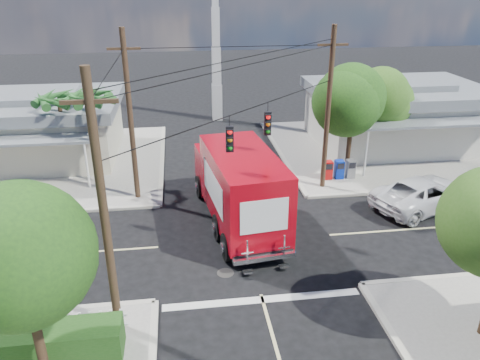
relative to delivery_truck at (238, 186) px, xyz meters
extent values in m
plane|color=black|center=(0.10, -1.79, -1.98)|extent=(120.00, 120.00, 0.00)
cube|color=gray|center=(11.10, 9.21, -1.91)|extent=(14.00, 14.00, 0.14)
cube|color=#BAB5A5|center=(4.10, 9.21, -1.91)|extent=(0.25, 14.00, 0.14)
cube|color=#BAB5A5|center=(11.10, 2.21, -1.91)|extent=(14.00, 0.25, 0.14)
cube|color=gray|center=(-10.90, 9.21, -1.91)|extent=(14.00, 14.00, 0.14)
cube|color=#BAB5A5|center=(-3.90, 9.21, -1.91)|extent=(0.25, 14.00, 0.14)
cube|color=#BAB5A5|center=(-10.90, 2.21, -1.91)|extent=(14.00, 0.25, 0.14)
cube|color=beige|center=(0.10, 8.21, -1.98)|extent=(0.12, 12.00, 0.01)
cube|color=beige|center=(10.10, -1.79, -1.98)|extent=(12.00, 0.12, 0.01)
cube|color=beige|center=(-9.90, -1.79, -1.98)|extent=(12.00, 0.12, 0.01)
cube|color=silver|center=(0.10, -6.09, -1.98)|extent=(7.50, 0.40, 0.01)
cube|color=beige|center=(12.60, 10.21, -0.14)|extent=(11.00, 8.00, 3.40)
cube|color=gray|center=(12.60, 10.21, 1.91)|extent=(11.80, 8.80, 0.70)
cube|color=gray|center=(12.60, 10.21, 2.41)|extent=(6.05, 4.40, 0.50)
cube|color=gray|center=(12.60, 5.31, 1.06)|extent=(9.90, 1.80, 0.15)
cylinder|color=silver|center=(8.20, 4.51, -0.39)|extent=(0.12, 0.12, 2.90)
cube|color=beige|center=(-11.90, 10.71, -0.24)|extent=(10.00, 8.00, 3.20)
cube|color=gray|center=(-11.90, 10.71, 1.71)|extent=(10.80, 8.80, 0.70)
cube|color=gray|center=(-11.90, 10.71, 2.21)|extent=(5.50, 4.40, 0.50)
cube|color=gray|center=(-11.90, 5.81, 0.86)|extent=(9.00, 1.80, 0.15)
cylinder|color=silver|center=(-7.90, 5.01, -0.49)|extent=(0.12, 0.12, 2.70)
cube|color=silver|center=(0.60, 18.21, -0.48)|extent=(0.80, 0.80, 3.00)
cube|color=silver|center=(0.60, 18.21, 2.52)|extent=(0.70, 0.70, 3.00)
cube|color=silver|center=(0.60, 18.21, 5.52)|extent=(0.60, 0.60, 3.00)
cylinder|color=#422D1C|center=(-6.90, -9.29, 0.02)|extent=(0.28, 0.28, 3.71)
sphere|color=#1E4517|center=(-6.90, -9.29, 2.34)|extent=(3.71, 3.71, 3.71)
sphere|color=#1E4517|center=(-7.30, -9.09, 2.57)|extent=(3.02, 3.02, 3.02)
sphere|color=#1E4517|center=(-6.55, -9.59, 2.22)|extent=(3.25, 3.25, 3.25)
cylinder|color=#422D1C|center=(7.30, 5.01, 0.21)|extent=(0.28, 0.28, 4.10)
sphere|color=#1E4517|center=(7.30, 5.01, 2.77)|extent=(4.10, 4.10, 4.10)
sphere|color=#1E4517|center=(6.90, 5.21, 3.02)|extent=(3.33, 3.33, 3.33)
sphere|color=#1E4517|center=(7.65, 4.71, 2.64)|extent=(3.58, 3.58, 3.58)
cylinder|color=#422D1C|center=(9.90, 7.21, -0.05)|extent=(0.28, 0.28, 3.58)
sphere|color=#36661C|center=(9.90, 7.21, 2.19)|extent=(3.58, 3.58, 3.58)
sphere|color=#36661C|center=(9.50, 7.41, 2.42)|extent=(2.91, 2.91, 2.91)
sphere|color=#36661C|center=(10.25, 6.91, 2.08)|extent=(3.14, 3.14, 3.14)
cylinder|color=#422D1C|center=(-7.40, 5.71, 0.66)|extent=(0.24, 0.24, 5.00)
cone|color=#276025|center=(-6.50, 5.71, 3.26)|extent=(0.50, 2.06, 0.98)
cone|color=#276025|center=(-6.83, 6.42, 3.26)|extent=(1.92, 1.68, 0.98)
cone|color=#276025|center=(-7.60, 6.59, 3.26)|extent=(2.12, 0.95, 0.98)
cone|color=#276025|center=(-8.21, 6.10, 3.26)|extent=(1.34, 2.07, 0.98)
cone|color=#276025|center=(-8.21, 5.32, 3.26)|extent=(1.34, 2.07, 0.98)
cone|color=#276025|center=(-7.60, 4.84, 3.26)|extent=(2.12, 0.95, 0.98)
cone|color=#276025|center=(-6.83, 5.01, 3.26)|extent=(1.92, 1.68, 0.98)
cylinder|color=#422D1C|center=(-9.40, 7.21, 0.46)|extent=(0.24, 0.24, 4.60)
cone|color=#276025|center=(-8.50, 7.21, 2.86)|extent=(0.50, 2.06, 0.98)
cone|color=#276025|center=(-8.83, 7.92, 2.86)|extent=(1.92, 1.68, 0.98)
cone|color=#276025|center=(-9.60, 8.09, 2.86)|extent=(2.12, 0.95, 0.98)
cone|color=#276025|center=(-10.21, 7.60, 2.86)|extent=(1.34, 2.07, 0.98)
cone|color=#276025|center=(-10.21, 6.82, 2.86)|extent=(1.34, 2.07, 0.98)
cone|color=#276025|center=(-9.60, 6.34, 2.86)|extent=(2.12, 0.95, 0.98)
cone|color=#276025|center=(-8.83, 6.51, 2.86)|extent=(1.92, 1.68, 0.98)
cylinder|color=#473321|center=(-5.10, -6.99, 2.52)|extent=(0.28, 0.28, 9.00)
cube|color=#473321|center=(-5.10, -6.99, 6.02)|extent=(1.60, 0.12, 0.12)
cylinder|color=#473321|center=(5.30, 3.41, 2.52)|extent=(0.28, 0.28, 9.00)
cube|color=#473321|center=(5.30, 3.41, 6.02)|extent=(1.60, 0.12, 0.12)
cylinder|color=#473321|center=(-5.10, 3.41, 2.52)|extent=(0.28, 0.28, 9.00)
cube|color=#473321|center=(-5.10, 3.41, 6.02)|extent=(1.60, 0.12, 0.12)
cylinder|color=black|center=(0.10, -1.79, 4.22)|extent=(10.43, 10.43, 0.04)
cube|color=black|center=(-0.70, -2.59, 3.27)|extent=(0.30, 0.24, 1.05)
sphere|color=red|center=(-0.70, -2.73, 3.60)|extent=(0.20, 0.20, 0.20)
cube|color=black|center=(1.20, -0.69, 3.27)|extent=(0.30, 0.24, 1.05)
sphere|color=red|center=(1.20, -0.83, 3.60)|extent=(0.20, 0.20, 0.20)
cube|color=silver|center=(-7.70, -7.39, -1.49)|extent=(5.94, 0.05, 0.08)
cube|color=silver|center=(-7.70, -7.39, -1.09)|extent=(5.94, 0.05, 0.08)
cube|color=silver|center=(-4.90, -7.39, -1.34)|extent=(0.09, 0.06, 1.00)
cube|color=#194012|center=(-7.90, -8.19, -1.29)|extent=(6.20, 1.20, 1.10)
cube|color=#B50D0D|center=(5.90, 4.41, -1.29)|extent=(0.50, 0.50, 1.10)
cube|color=#07249A|center=(6.60, 4.41, -1.29)|extent=(0.50, 0.50, 1.10)
cube|color=slate|center=(7.30, 4.41, -1.29)|extent=(0.50, 0.50, 1.10)
cube|color=black|center=(-0.02, 0.18, -1.37)|extent=(3.62, 8.94, 0.28)
cube|color=#AC0613|center=(-0.44, 3.55, -0.48)|extent=(2.89, 2.21, 2.45)
cube|color=black|center=(-0.54, 4.32, -0.03)|extent=(2.36, 0.57, 1.06)
cube|color=silver|center=(-0.57, 4.54, -1.26)|extent=(2.56, 0.45, 0.39)
cube|color=#AC0613|center=(0.10, -0.82, 0.30)|extent=(3.56, 6.76, 3.23)
cube|color=white|center=(1.51, -0.64, 0.47)|extent=(0.52, 3.98, 1.45)
cube|color=white|center=(-1.30, -0.99, 0.47)|extent=(0.52, 3.98, 1.45)
cube|color=white|center=(0.50, -4.05, 0.47)|extent=(1.99, 0.27, 1.45)
cube|color=silver|center=(0.52, -4.19, -1.37)|extent=(2.69, 0.61, 0.20)
cube|color=silver|center=(-0.23, -4.43, -0.92)|extent=(0.51, 0.13, 1.11)
cube|color=silver|center=(1.31, -4.24, -0.92)|extent=(0.51, 0.13, 1.11)
cylinder|color=black|center=(-1.69, 3.22, -1.37)|extent=(0.51, 1.26, 1.23)
cylinder|color=black|center=(0.85, 3.54, -1.37)|extent=(0.51, 1.26, 1.23)
cylinder|color=black|center=(-0.89, -3.19, -1.37)|extent=(0.51, 1.26, 1.23)
cylinder|color=black|center=(1.65, -2.87, -1.37)|extent=(0.51, 1.26, 1.23)
imported|color=silver|center=(9.80, 0.35, -1.17)|extent=(6.45, 4.68, 1.63)
camera|label=1|loc=(-2.66, -20.18, 9.22)|focal=35.00mm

